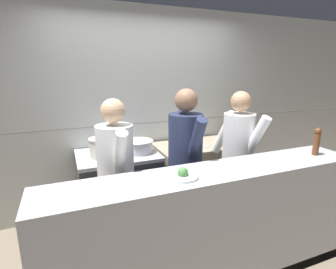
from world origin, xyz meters
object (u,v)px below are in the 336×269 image
(chefs_knife, at_px, (196,147))
(pepper_mill, at_px, (317,141))
(sauce_pot, at_px, (138,146))
(chef_sous, at_px, (185,163))
(chef_line, at_px, (237,157))
(plated_dish_main, at_px, (183,175))
(mixing_bowl_steel, at_px, (179,141))
(chef_head_cook, at_px, (116,177))
(oven_range, at_px, (119,189))
(stock_pot, at_px, (102,147))

(chefs_knife, bearing_deg, pepper_mill, -58.01)
(sauce_pot, xyz_separation_m, chefs_knife, (0.72, -0.07, -0.07))
(pepper_mill, distance_m, chef_sous, 1.26)
(sauce_pot, height_order, chef_line, chef_line)
(chefs_knife, xyz_separation_m, plated_dish_main, (-0.71, -1.11, 0.17))
(mixing_bowl_steel, bearing_deg, chef_sous, -109.48)
(chef_head_cook, xyz_separation_m, chef_line, (1.33, 0.02, 0.01))
(mixing_bowl_steel, bearing_deg, sauce_pot, -169.59)
(oven_range, height_order, chef_sous, chef_sous)
(plated_dish_main, bearing_deg, chef_sous, 62.46)
(plated_dish_main, relative_size, chef_head_cook, 0.15)
(plated_dish_main, bearing_deg, chef_line, 31.91)
(stock_pot, distance_m, chef_sous, 0.95)
(chef_head_cook, relative_size, chef_sous, 0.96)
(stock_pot, bearing_deg, chef_line, -23.58)
(oven_range, relative_size, chef_sous, 0.55)
(oven_range, height_order, stock_pot, stock_pot)
(chef_head_cook, bearing_deg, pepper_mill, -18.21)
(chefs_knife, height_order, chef_head_cook, chef_head_cook)
(mixing_bowl_steel, relative_size, chef_head_cook, 0.13)
(oven_range, xyz_separation_m, sauce_pot, (0.24, -0.04, 0.52))
(stock_pot, bearing_deg, mixing_bowl_steel, 6.40)
(sauce_pot, distance_m, pepper_mill, 1.85)
(stock_pot, relative_size, mixing_bowl_steel, 1.36)
(mixing_bowl_steel, distance_m, pepper_mill, 1.55)
(sauce_pot, xyz_separation_m, mixing_bowl_steel, (0.57, 0.10, -0.03))
(chef_head_cook, bearing_deg, plated_dish_main, -56.04)
(sauce_pot, relative_size, pepper_mill, 1.34)
(chef_head_cook, bearing_deg, chef_line, -0.33)
(plated_dish_main, xyz_separation_m, chef_head_cook, (-0.40, 0.57, -0.18))
(stock_pot, xyz_separation_m, chef_head_cook, (0.04, -0.61, -0.11))
(pepper_mill, xyz_separation_m, chef_line, (-0.46, 0.57, -0.29))
(stock_pot, xyz_separation_m, chef_sous, (0.73, -0.61, -0.08))
(sauce_pot, distance_m, plated_dish_main, 1.19)
(sauce_pot, bearing_deg, chef_head_cook, -121.67)
(pepper_mill, height_order, chef_line, chef_line)
(sauce_pot, bearing_deg, stock_pot, -179.14)
(stock_pot, height_order, chefs_knife, stock_pot)
(chefs_knife, xyz_separation_m, pepper_mill, (0.69, -1.10, 0.29))
(stock_pot, height_order, mixing_bowl_steel, stock_pot)
(mixing_bowl_steel, distance_m, chef_sous, 0.76)
(pepper_mill, relative_size, chef_sous, 0.16)
(oven_range, xyz_separation_m, chefs_knife, (0.96, -0.12, 0.45))
(mixing_bowl_steel, distance_m, plated_dish_main, 1.41)
(mixing_bowl_steel, xyz_separation_m, chefs_knife, (0.15, -0.18, -0.04))
(sauce_pot, height_order, chefs_knife, sauce_pot)
(sauce_pot, height_order, chef_sous, chef_sous)
(plated_dish_main, relative_size, pepper_mill, 0.90)
(plated_dish_main, xyz_separation_m, pepper_mill, (1.39, 0.01, 0.12))
(chef_sous, bearing_deg, pepper_mill, -27.12)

